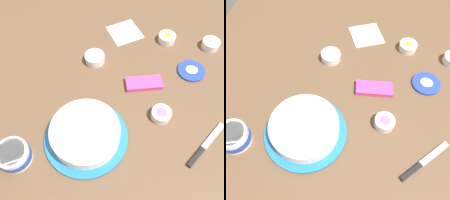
{
  "view_description": "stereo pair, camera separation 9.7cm",
  "coord_description": "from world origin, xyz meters",
  "views": [
    {
      "loc": [
        -0.03,
        -0.6,
        0.86
      ],
      "look_at": [
        -0.05,
        -0.08,
        0.04
      ],
      "focal_mm": 38.21,
      "sensor_mm": 36.0,
      "label": 1
    },
    {
      "loc": [
        0.06,
        -0.58,
        0.86
      ],
      "look_at": [
        -0.05,
        -0.08,
        0.04
      ],
      "focal_mm": 38.21,
      "sensor_mm": 36.0,
      "label": 2
    }
  ],
  "objects": [
    {
      "name": "frosting_tub",
      "position": [
        -0.39,
        -0.33,
        0.04
      ],
      "size": [
        0.12,
        0.12,
        0.07
      ],
      "color": "white",
      "rests_on": "ground_plane"
    },
    {
      "name": "sprinkle_bowl_yellow",
      "position": [
        0.21,
        0.3,
        0.02
      ],
      "size": [
        0.08,
        0.08,
        0.04
      ],
      "color": "white",
      "rests_on": "ground_plane"
    },
    {
      "name": "ground_plane",
      "position": [
        0.0,
        0.0,
        0.0
      ],
      "size": [
        1.54,
        1.54,
        0.0
      ],
      "primitive_type": "plane",
      "color": "brown"
    },
    {
      "name": "frosting_tub_lid",
      "position": [
        0.31,
        0.11,
        0.01
      ],
      "size": [
        0.12,
        0.12,
        0.02
      ],
      "color": "#233DAD",
      "rests_on": "ground_plane"
    },
    {
      "name": "spreading_knife",
      "position": [
        0.3,
        -0.27,
        0.01
      ],
      "size": [
        0.17,
        0.19,
        0.01
      ],
      "color": "silver",
      "rests_on": "ground_plane"
    },
    {
      "name": "sprinkle_bowl_blue",
      "position": [
        -0.14,
        0.15,
        0.02
      ],
      "size": [
        0.09,
        0.09,
        0.04
      ],
      "color": "white",
      "rests_on": "ground_plane"
    },
    {
      "name": "paper_napkin",
      "position": [
        0.0,
        0.35,
        0.0
      ],
      "size": [
        0.2,
        0.2,
        0.01
      ],
      "primitive_type": "cube",
      "rotation": [
        0.0,
        0.0,
        0.46
      ],
      "color": "white",
      "rests_on": "ground_plane"
    },
    {
      "name": "candy_box_lower",
      "position": [
        0.09,
        0.02,
        0.01
      ],
      "size": [
        0.17,
        0.09,
        0.02
      ],
      "primitive_type": "cube",
      "rotation": [
        0.0,
        0.0,
        0.13
      ],
      "color": "#E53D8E",
      "rests_on": "ground_plane"
    },
    {
      "name": "frosted_cake",
      "position": [
        -0.14,
        -0.24,
        0.04
      ],
      "size": [
        0.32,
        0.32,
        0.1
      ],
      "color": "#1E6BB2",
      "rests_on": "ground_plane"
    },
    {
      "name": "sprinkle_bowl_pink",
      "position": [
        0.15,
        -0.13,
        0.02
      ],
      "size": [
        0.08,
        0.08,
        0.04
      ],
      "color": "white",
      "rests_on": "ground_plane"
    }
  ]
}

